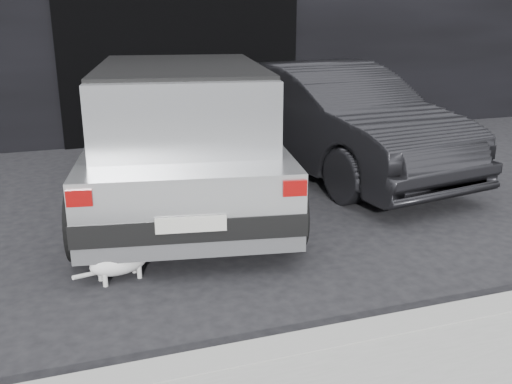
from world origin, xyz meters
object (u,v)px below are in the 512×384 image
object	(u,v)px
cat_white	(123,260)
second_car	(331,118)
silver_hatchback	(182,129)
cat_siamese	(261,229)

from	to	relation	value
cat_white	second_car	bearing A→B (deg)	115.94
silver_hatchback	cat_white	size ratio (longest dim) A/B	6.43
second_car	cat_white	size ratio (longest dim) A/B	6.20
second_car	cat_white	xyz separation A→B (m)	(-3.12, -2.52, -0.57)
cat_siamese	cat_white	xyz separation A→B (m)	(-1.35, -0.36, 0.03)
silver_hatchback	second_car	xyz separation A→B (m)	(2.22, 0.73, -0.14)
second_car	cat_siamese	size ratio (longest dim) A/B	5.03
cat_siamese	silver_hatchback	bearing A→B (deg)	-69.23
silver_hatchback	second_car	size ratio (longest dim) A/B	1.04
silver_hatchback	second_car	bearing A→B (deg)	28.23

